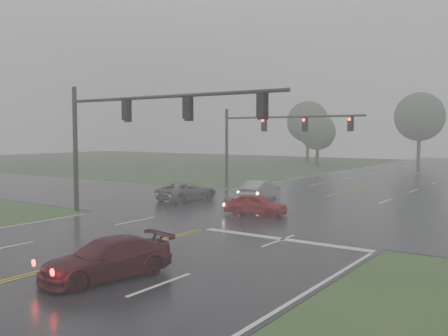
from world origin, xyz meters
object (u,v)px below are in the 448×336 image
Objects in this scene: sedan_silver at (260,199)px; signal_gantry_near at (129,123)px; signal_gantry_far at (265,132)px; sedan_maroon at (107,279)px; car_grey at (187,201)px; sedan_red at (256,215)px.

signal_gantry_near is (-1.98, -11.41, 5.50)m from sedan_silver.
sedan_silver is at bearing 80.15° from signal_gantry_near.
signal_gantry_near reaches higher than signal_gantry_far.
sedan_maroon reaches higher than car_grey.
sedan_red is 8.00m from car_grey.
sedan_maroon is at bearing -48.29° from signal_gantry_near.
signal_gantry_far reaches higher than sedan_silver.
sedan_maroon is at bearing 102.07° from sedan_silver.
car_grey is (-4.03, -3.60, 0.00)m from sedan_silver.
signal_gantry_near reaches higher than sedan_red.
signal_gantry_near reaches higher than sedan_silver.
sedan_red is 14.17m from signal_gantry_far.
signal_gantry_near is at bearing 120.70° from sedan_red.
signal_gantry_far reaches higher than car_grey.
car_grey is 10.34m from signal_gantry_far.
signal_gantry_near is (-8.02, 9.00, 5.50)m from sedan_maroon.
sedan_red is at bearing 42.66° from signal_gantry_near.
signal_gantry_far is (-2.69, 5.36, 4.99)m from sedan_silver.
sedan_red is (-2.57, 14.02, 0.00)m from sedan_maroon.
sedan_silver is 7.80m from signal_gantry_far.
sedan_maroon is 0.31× the size of signal_gantry_near.
sedan_red is 0.79× the size of car_grey.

